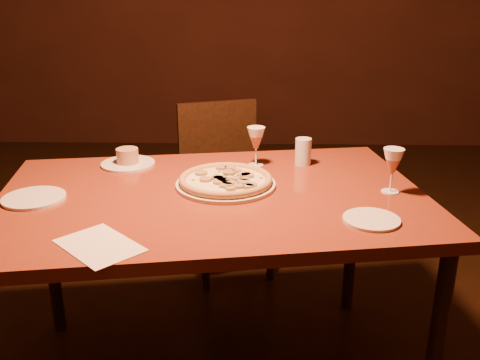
{
  "coord_description": "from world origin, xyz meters",
  "views": [
    {
      "loc": [
        0.27,
        -1.57,
        1.47
      ],
      "look_at": [
        0.23,
        0.21,
        0.82
      ],
      "focal_mm": 40.0,
      "sensor_mm": 36.0,
      "label": 1
    }
  ],
  "objects": [
    {
      "name": "dining_table",
      "position": [
        0.13,
        0.16,
        0.72
      ],
      "size": [
        1.6,
        1.17,
        0.79
      ],
      "rotation": [
        0.0,
        0.0,
        0.16
      ],
      "color": "maroon",
      "rests_on": "floor"
    },
    {
      "name": "chair_far",
      "position": [
        0.12,
        1.1,
        0.5
      ],
      "size": [
        0.55,
        0.55,
        0.89
      ],
      "rotation": [
        0.0,
        0.0,
        0.34
      ],
      "color": "black",
      "rests_on": "floor"
    },
    {
      "name": "pizza_plate",
      "position": [
        0.17,
        0.23,
        0.81
      ],
      "size": [
        0.36,
        0.36,
        0.04
      ],
      "color": "silver",
      "rests_on": "dining_table"
    },
    {
      "name": "ramekin_saucer",
      "position": [
        -0.23,
        0.47,
        0.81
      ],
      "size": [
        0.21,
        0.21,
        0.07
      ],
      "color": "silver",
      "rests_on": "dining_table"
    },
    {
      "name": "wine_glass_far",
      "position": [
        0.28,
        0.47,
        0.87
      ],
      "size": [
        0.07,
        0.07,
        0.16
      ],
      "primitive_type": null,
      "color": "#AE5E48",
      "rests_on": "dining_table"
    },
    {
      "name": "wine_glass_right",
      "position": [
        0.75,
        0.19,
        0.87
      ],
      "size": [
        0.07,
        0.07,
        0.16
      ],
      "primitive_type": null,
      "color": "#AE5E48",
      "rests_on": "dining_table"
    },
    {
      "name": "water_tumbler",
      "position": [
        0.47,
        0.49,
        0.84
      ],
      "size": [
        0.06,
        0.06,
        0.11
      ],
      "primitive_type": "cylinder",
      "color": "silver",
      "rests_on": "dining_table"
    },
    {
      "name": "side_plate_left",
      "position": [
        -0.47,
        0.09,
        0.79
      ],
      "size": [
        0.21,
        0.21,
        0.01
      ],
      "primitive_type": "cylinder",
      "color": "silver",
      "rests_on": "dining_table"
    },
    {
      "name": "side_plate_near",
      "position": [
        0.64,
        -0.05,
        0.79
      ],
      "size": [
        0.18,
        0.18,
        0.01
      ],
      "primitive_type": "cylinder",
      "color": "silver",
      "rests_on": "dining_table"
    },
    {
      "name": "menu_card",
      "position": [
        -0.15,
        -0.24,
        0.79
      ],
      "size": [
        0.29,
        0.29,
        0.0
      ],
      "primitive_type": "cube",
      "rotation": [
        0.0,
        0.0,
        0.8
      ],
      "color": "white",
      "rests_on": "dining_table"
    }
  ]
}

